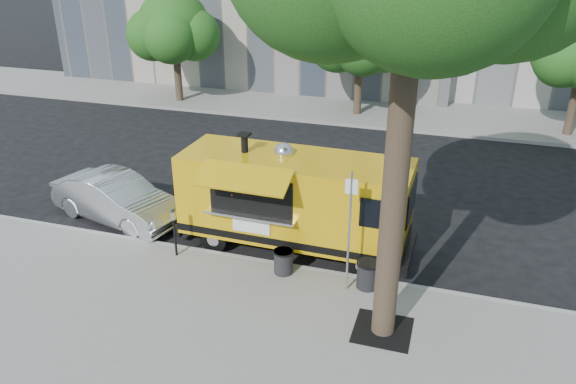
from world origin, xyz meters
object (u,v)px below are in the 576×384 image
at_px(far_tree_a, 174,26).
at_px(trash_bin_left, 283,261).
at_px(far_tree_b, 361,33).
at_px(trash_bin_right, 368,274).
at_px(sign_post, 349,226).
at_px(parking_meter, 174,227).
at_px(food_truck, 293,199).
at_px(sedan, 117,199).

height_order(far_tree_a, trash_bin_left, far_tree_a).
xyz_separation_m(far_tree_b, trash_bin_right, (3.00, -14.00, -3.33)).
distance_m(far_tree_a, far_tree_b, 9.01).
bearing_deg(trash_bin_left, sign_post, -8.69).
xyz_separation_m(far_tree_b, parking_meter, (-2.00, -14.05, -2.85)).
bearing_deg(far_tree_b, trash_bin_left, -86.26).
xyz_separation_m(sign_post, parking_meter, (-4.55, 0.20, -0.87)).
bearing_deg(food_truck, trash_bin_left, -81.03).
height_order(sign_post, trash_bin_left, sign_post).
relative_size(food_truck, sedan, 1.50).
bearing_deg(sign_post, sedan, 166.53).
bearing_deg(far_tree_b, food_truck, -86.75).
xyz_separation_m(far_tree_a, trash_bin_right, (12.00, -13.60, -3.27)).
height_order(far_tree_a, food_truck, far_tree_a).
relative_size(sedan, trash_bin_left, 6.91).
relative_size(sign_post, food_truck, 0.47).
bearing_deg(far_tree_b, far_tree_a, -177.46).
bearing_deg(far_tree_a, far_tree_b, 2.54).
bearing_deg(sign_post, far_tree_a, 129.83).
distance_m(far_tree_a, sign_post, 18.14).
bearing_deg(trash_bin_right, food_truck, 147.19).
bearing_deg(parking_meter, trash_bin_left, 0.98).
bearing_deg(far_tree_a, sign_post, -50.17).
xyz_separation_m(far_tree_b, trash_bin_left, (0.91, -14.00, -3.36)).
relative_size(far_tree_b, food_truck, 0.87).
bearing_deg(trash_bin_right, trash_bin_left, 180.00).
bearing_deg(trash_bin_right, parking_meter, -179.43).
bearing_deg(trash_bin_left, sedan, 165.18).
xyz_separation_m(parking_meter, trash_bin_right, (5.00, 0.05, -0.48)).
height_order(parking_meter, trash_bin_right, parking_meter).
height_order(far_tree_b, sedan, far_tree_b).
bearing_deg(far_tree_a, trash_bin_right, -48.59).
bearing_deg(parking_meter, far_tree_a, 117.15).
xyz_separation_m(far_tree_a, trash_bin_left, (9.91, -13.60, -3.30)).
relative_size(far_tree_b, sedan, 1.31).
bearing_deg(food_truck, sign_post, -42.00).
distance_m(far_tree_a, trash_bin_left, 17.15).
xyz_separation_m(far_tree_b, sedan, (-4.73, -12.51, -3.14)).
relative_size(sign_post, trash_bin_right, 4.52).
height_order(far_tree_a, sedan, far_tree_a).
bearing_deg(far_tree_a, trash_bin_left, -53.91).
xyz_separation_m(parking_meter, trash_bin_left, (2.91, 0.05, -0.51)).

